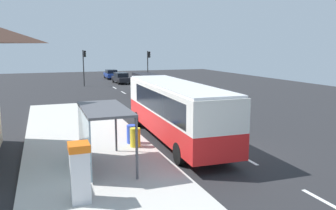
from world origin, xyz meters
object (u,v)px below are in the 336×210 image
(white_van, at_px, (146,83))
(sedan_far, at_px, (111,74))
(bus, at_px, (175,108))
(bus_shelter, at_px, (97,122))
(recycling_bin_yellow, at_px, (135,137))
(recycling_bin_blue, at_px, (132,134))
(sedan_near, at_px, (121,78))
(ticket_machine, at_px, (80,172))
(traffic_light_near_side, at_px, (148,62))
(traffic_light_far_side, at_px, (84,62))

(white_van, height_order, sedan_far, white_van)
(bus, bearing_deg, bus_shelter, -145.64)
(recycling_bin_yellow, xyz_separation_m, recycling_bin_blue, (0.00, 0.70, 0.00))
(bus, relative_size, sedan_near, 2.47)
(ticket_machine, bearing_deg, sedan_near, 75.43)
(sedan_far, xyz_separation_m, traffic_light_near_side, (3.20, -10.49, 2.31))
(recycling_bin_yellow, height_order, traffic_light_far_side, traffic_light_far_side)
(sedan_far, relative_size, traffic_light_far_side, 0.93)
(traffic_light_far_side, bearing_deg, recycling_bin_blue, -92.15)
(sedan_far, height_order, bus_shelter, bus_shelter)
(bus, relative_size, white_van, 2.11)
(ticket_machine, height_order, bus_shelter, bus_shelter)
(recycling_bin_yellow, distance_m, traffic_light_far_side, 30.15)
(white_van, bearing_deg, traffic_light_far_side, 116.19)
(bus, height_order, traffic_light_far_side, traffic_light_far_side)
(bus_shelter, bearing_deg, bus, 34.36)
(sedan_near, bearing_deg, bus, -97.31)
(traffic_light_near_side, distance_m, bus_shelter, 33.73)
(recycling_bin_blue, xyz_separation_m, traffic_light_near_side, (9.70, 28.53, 2.45))
(sedan_far, bearing_deg, bus_shelter, -101.71)
(white_van, bearing_deg, bus, -102.03)
(sedan_far, bearing_deg, ticket_machine, -102.21)
(bus, height_order, ticket_machine, bus)
(recycling_bin_yellow, bearing_deg, ticket_machine, -121.21)
(sedan_near, xyz_separation_m, recycling_bin_yellow, (-6.50, -32.16, -0.14))
(sedan_near, xyz_separation_m, sedan_far, (0.00, 7.55, 0.00))
(ticket_machine, distance_m, traffic_light_far_side, 35.73)
(white_van, bearing_deg, recycling_bin_yellow, -108.38)
(white_van, height_order, bus_shelter, bus_shelter)
(white_van, distance_m, recycling_bin_yellow, 20.30)
(recycling_bin_blue, relative_size, traffic_light_far_side, 0.20)
(white_van, xyz_separation_m, recycling_bin_blue, (-6.40, -18.56, -0.69))
(sedan_far, relative_size, recycling_bin_blue, 4.66)
(white_van, relative_size, bus_shelter, 1.31)
(bus, xyz_separation_m, sedan_near, (4.01, 31.26, -1.05))
(bus, distance_m, bus_shelter, 5.70)
(bus, distance_m, traffic_light_near_side, 29.26)
(sedan_near, bearing_deg, recycling_bin_blue, -101.67)
(recycling_bin_yellow, distance_m, traffic_light_near_side, 30.89)
(recycling_bin_yellow, height_order, bus_shelter, bus_shelter)
(white_van, distance_m, bus_shelter, 23.24)
(bus, xyz_separation_m, ticket_machine, (-5.75, -6.28, -0.67))
(traffic_light_near_side, relative_size, bus_shelter, 1.16)
(bus, relative_size, recycling_bin_blue, 11.66)
(recycling_bin_blue, bearing_deg, ticket_machine, -118.19)
(sedan_near, height_order, recycling_bin_yellow, sedan_near)
(recycling_bin_yellow, xyz_separation_m, traffic_light_far_side, (1.10, 30.03, 2.54))
(sedan_near, distance_m, ticket_machine, 38.78)
(ticket_machine, height_order, traffic_light_near_side, traffic_light_near_side)
(ticket_machine, distance_m, recycling_bin_yellow, 6.31)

